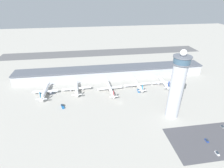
# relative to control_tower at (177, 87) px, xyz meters

# --- Properties ---
(ground_plane) EXTENTS (1000.00, 1000.00, 0.00)m
(ground_plane) POSITION_rel_control_tower_xyz_m (-48.25, 29.67, -34.12)
(ground_plane) COLOR #9E9B93
(terminal_building) EXTENTS (273.94, 25.00, 15.77)m
(terminal_building) POSITION_rel_control_tower_xyz_m (-48.25, 99.67, -26.14)
(terminal_building) COLOR #A3A8B2
(terminal_building) RESTS_ON ground
(runway_strip) EXTENTS (410.91, 44.00, 0.01)m
(runway_strip) POSITION_rel_control_tower_xyz_m (-48.25, 220.16, -34.12)
(runway_strip) COLOR #515154
(runway_strip) RESTS_ON ground
(control_tower) EXTENTS (16.43, 16.43, 70.45)m
(control_tower) POSITION_rel_control_tower_xyz_m (0.00, 0.00, 0.00)
(control_tower) COLOR #ADB2BC
(control_tower) RESTS_ON ground
(parking_lot_surface) EXTENTS (64.00, 40.00, 0.01)m
(parking_lot_surface) POSITION_rel_control_tower_xyz_m (14.48, -38.12, -34.12)
(parking_lot_surface) COLOR #424247
(parking_lot_surface) RESTS_ON ground
(airplane_gate_alpha) EXTENTS (31.24, 40.32, 14.45)m
(airplane_gate_alpha) POSITION_rel_control_tower_xyz_m (-137.41, 62.81, -29.49)
(airplane_gate_alpha) COLOR silver
(airplane_gate_alpha) RESTS_ON ground
(airplane_gate_bravo) EXTENTS (37.16, 35.85, 13.40)m
(airplane_gate_bravo) POSITION_rel_control_tower_xyz_m (-98.72, 64.79, -29.61)
(airplane_gate_bravo) COLOR white
(airplane_gate_bravo) RESTS_ON ground
(airplane_gate_charlie) EXTENTS (33.08, 45.78, 11.61)m
(airplane_gate_charlie) POSITION_rel_control_tower_xyz_m (-56.15, 59.73, -29.95)
(airplane_gate_charlie) COLOR white
(airplane_gate_charlie) RESTS_ON ground
(airplane_gate_delta) EXTENTS (36.87, 36.56, 12.23)m
(airplane_gate_delta) POSITION_rel_control_tower_xyz_m (-18.29, 63.68, -29.87)
(airplane_gate_delta) COLOR white
(airplane_gate_delta) RESTS_ON ground
(airplane_gate_echo) EXTENTS (32.08, 34.26, 13.51)m
(airplane_gate_echo) POSITION_rel_control_tower_xyz_m (18.60, 64.59, -29.81)
(airplane_gate_echo) COLOR silver
(airplane_gate_echo) RESTS_ON ground
(service_truck_catering) EXTENTS (7.37, 4.59, 2.56)m
(service_truck_catering) POSITION_rel_control_tower_xyz_m (-128.71, 62.14, -33.24)
(service_truck_catering) COLOR black
(service_truck_catering) RESTS_ON ground
(service_truck_fuel) EXTENTS (4.93, 8.74, 2.82)m
(service_truck_fuel) POSITION_rel_control_tower_xyz_m (-113.53, 31.79, -33.14)
(service_truck_fuel) COLOR black
(service_truck_fuel) RESTS_ON ground
(service_truck_baggage) EXTENTS (2.84, 7.69, 2.57)m
(service_truck_baggage) POSITION_rel_control_tower_xyz_m (-19.91, 52.59, -33.24)
(service_truck_baggage) COLOR black
(service_truck_baggage) RESTS_ON ground
(service_truck_water) EXTENTS (7.05, 6.01, 2.58)m
(service_truck_water) POSITION_rel_control_tower_xyz_m (-55.96, 64.99, -33.23)
(service_truck_water) COLOR black
(service_truck_water) RESTS_ON ground
(car_grey_coupe) EXTENTS (1.89, 4.63, 1.40)m
(car_grey_coupe) POSITION_rel_control_tower_xyz_m (14.36, -51.62, -33.58)
(car_grey_coupe) COLOR black
(car_grey_coupe) RESTS_ON ground
(car_silver_sedan) EXTENTS (1.90, 4.58, 1.52)m
(car_silver_sedan) POSITION_rel_control_tower_xyz_m (39.81, -24.39, -33.53)
(car_silver_sedan) COLOR black
(car_silver_sedan) RESTS_ON ground
(car_maroon_suv) EXTENTS (1.77, 4.29, 1.58)m
(car_maroon_suv) POSITION_rel_control_tower_xyz_m (14.48, -38.23, -33.51)
(car_maroon_suv) COLOR black
(car_maroon_suv) RESTS_ON ground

